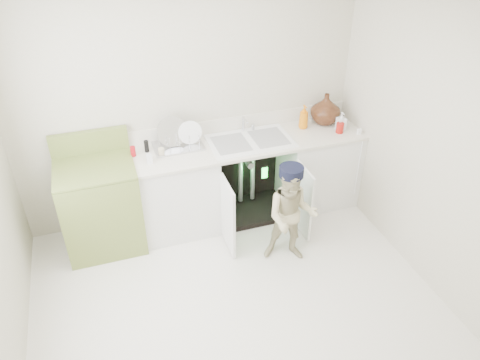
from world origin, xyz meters
name	(u,v)px	position (x,y,z in m)	size (l,w,h in m)	color
ground	(236,300)	(0.00, 0.00, 0.00)	(3.50, 3.50, 0.00)	beige
room_shell	(235,184)	(0.00, 0.00, 1.25)	(6.00, 5.50, 1.26)	beige
counter_run	(252,175)	(0.58, 1.21, 0.48)	(2.44, 1.02, 1.23)	silver
avocado_stove	(101,205)	(-1.00, 1.18, 0.47)	(0.74, 0.65, 1.14)	olive
repair_worker	(291,215)	(0.67, 0.38, 0.52)	(0.60, 0.75, 1.03)	#C8BD8F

